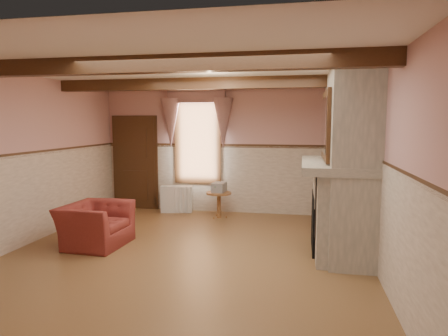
% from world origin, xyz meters
% --- Properties ---
extents(floor, '(5.50, 6.00, 0.01)m').
position_xyz_m(floor, '(0.00, 0.00, 0.00)').
color(floor, brown).
rests_on(floor, ground).
extents(ceiling, '(5.50, 6.00, 0.01)m').
position_xyz_m(ceiling, '(0.00, 0.00, 2.80)').
color(ceiling, silver).
rests_on(ceiling, wall_back).
extents(wall_back, '(5.50, 0.02, 2.80)m').
position_xyz_m(wall_back, '(0.00, 3.00, 1.40)').
color(wall_back, tan).
rests_on(wall_back, floor).
extents(wall_front, '(5.50, 0.02, 2.80)m').
position_xyz_m(wall_front, '(0.00, -3.00, 1.40)').
color(wall_front, tan).
rests_on(wall_front, floor).
extents(wall_left, '(0.02, 6.00, 2.80)m').
position_xyz_m(wall_left, '(-2.75, 0.00, 1.40)').
color(wall_left, tan).
rests_on(wall_left, floor).
extents(wall_right, '(0.02, 6.00, 2.80)m').
position_xyz_m(wall_right, '(2.75, 0.00, 1.40)').
color(wall_right, tan).
rests_on(wall_right, floor).
extents(wainscot, '(5.50, 6.00, 1.50)m').
position_xyz_m(wainscot, '(0.00, 0.00, 0.75)').
color(wainscot, beige).
rests_on(wainscot, floor).
extents(chair_rail, '(5.50, 6.00, 0.08)m').
position_xyz_m(chair_rail, '(0.00, 0.00, 1.50)').
color(chair_rail, black).
rests_on(chair_rail, wainscot).
extents(firebox, '(0.20, 0.95, 0.90)m').
position_xyz_m(firebox, '(2.00, 0.60, 0.45)').
color(firebox, black).
rests_on(firebox, floor).
extents(armchair, '(0.98, 1.11, 0.69)m').
position_xyz_m(armchair, '(-1.59, 0.12, 0.35)').
color(armchair, maroon).
rests_on(armchair, floor).
extents(side_table, '(0.69, 0.69, 0.55)m').
position_xyz_m(side_table, '(0.01, 2.39, 0.28)').
color(side_table, brown).
rests_on(side_table, floor).
extents(book_stack, '(0.29, 0.35, 0.20)m').
position_xyz_m(book_stack, '(0.00, 2.42, 0.65)').
color(book_stack, '#B7AD8C').
rests_on(book_stack, side_table).
extents(radiator, '(0.72, 0.29, 0.60)m').
position_xyz_m(radiator, '(-1.03, 2.70, 0.30)').
color(radiator, silver).
rests_on(radiator, floor).
extents(bowl, '(0.31, 0.31, 0.08)m').
position_xyz_m(bowl, '(2.24, 0.64, 1.46)').
color(bowl, brown).
rests_on(bowl, mantel).
extents(mantel_clock, '(0.14, 0.24, 0.20)m').
position_xyz_m(mantel_clock, '(2.24, 1.10, 1.52)').
color(mantel_clock, black).
rests_on(mantel_clock, mantel).
extents(oil_lamp, '(0.11, 0.11, 0.28)m').
position_xyz_m(oil_lamp, '(2.24, 0.93, 1.56)').
color(oil_lamp, '#BB7435').
rests_on(oil_lamp, mantel).
extents(candle_red, '(0.06, 0.06, 0.16)m').
position_xyz_m(candle_red, '(2.24, -0.04, 1.50)').
color(candle_red, '#B5161B').
rests_on(candle_red, mantel).
extents(jar_yellow, '(0.06, 0.06, 0.12)m').
position_xyz_m(jar_yellow, '(2.24, 0.25, 1.48)').
color(jar_yellow, gold).
rests_on(jar_yellow, mantel).
extents(fireplace, '(0.85, 2.00, 2.80)m').
position_xyz_m(fireplace, '(2.42, 0.60, 1.40)').
color(fireplace, gray).
rests_on(fireplace, floor).
extents(mantel, '(1.05, 2.05, 0.12)m').
position_xyz_m(mantel, '(2.24, 0.60, 1.36)').
color(mantel, gray).
rests_on(mantel, fireplace).
extents(overmantel_mirror, '(0.06, 1.44, 1.04)m').
position_xyz_m(overmantel_mirror, '(2.06, 0.60, 1.97)').
color(overmantel_mirror, silver).
rests_on(overmantel_mirror, fireplace).
extents(door, '(1.10, 0.10, 2.10)m').
position_xyz_m(door, '(-2.10, 2.94, 1.05)').
color(door, black).
rests_on(door, floor).
extents(window, '(1.06, 0.08, 2.02)m').
position_xyz_m(window, '(-0.60, 2.97, 1.65)').
color(window, white).
rests_on(window, wall_back).
extents(window_drapes, '(1.30, 0.14, 1.40)m').
position_xyz_m(window_drapes, '(-0.60, 2.88, 2.25)').
color(window_drapes, gray).
rests_on(window_drapes, wall_back).
extents(ceiling_beam_front, '(5.50, 0.18, 0.20)m').
position_xyz_m(ceiling_beam_front, '(0.00, -1.20, 2.70)').
color(ceiling_beam_front, black).
rests_on(ceiling_beam_front, ceiling).
extents(ceiling_beam_back, '(5.50, 0.18, 0.20)m').
position_xyz_m(ceiling_beam_back, '(0.00, 1.20, 2.70)').
color(ceiling_beam_back, black).
rests_on(ceiling_beam_back, ceiling).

